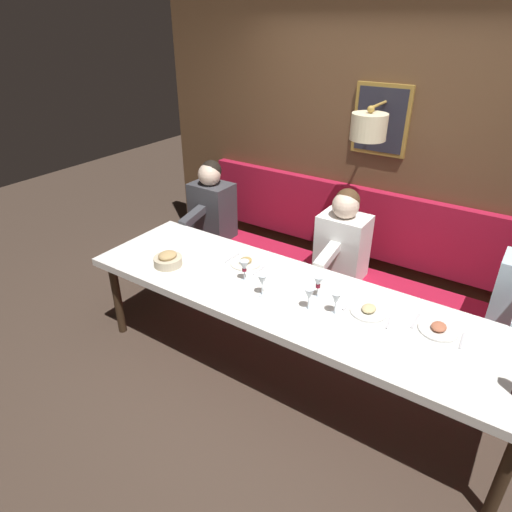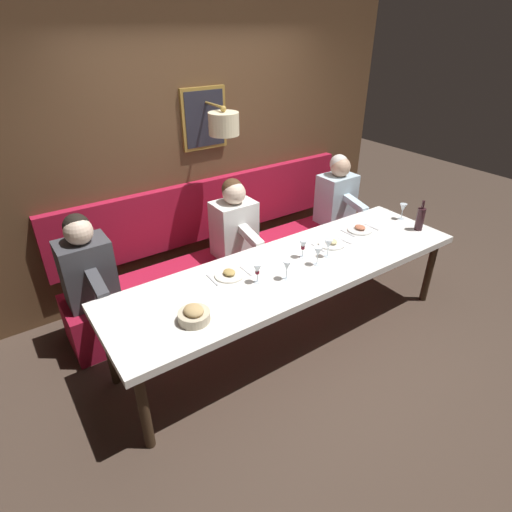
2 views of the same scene
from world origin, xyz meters
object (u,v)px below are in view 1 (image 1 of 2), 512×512
object	(u,v)px
wine_glass_2	(336,299)
bread_bowl	(168,260)
dining_table	(291,301)
wine_glass_5	(244,267)
wine_glass_4	(318,283)
diner_near	(343,238)
wine_glass_3	(309,295)
diner_middle	(212,203)
wine_glass_0	(262,281)

from	to	relation	value
wine_glass_2	bread_bowl	size ratio (longest dim) A/B	0.75
dining_table	wine_glass_5	distance (m)	0.42
wine_glass_4	bread_bowl	xyz separation A→B (m)	(-0.25, 1.17, -0.07)
wine_glass_5	diner_near	bearing A→B (deg)	-21.70
wine_glass_2	wine_glass_4	world-z (taller)	same
bread_bowl	diner_near	bearing A→B (deg)	-42.90
dining_table	bread_bowl	xyz separation A→B (m)	(-0.18, 1.01, 0.10)
wine_glass_5	bread_bowl	size ratio (longest dim) A/B	0.75
wine_glass_3	bread_bowl	world-z (taller)	wine_glass_3
diner_middle	diner_near	bearing A→B (deg)	-90.00
dining_table	wine_glass_0	distance (m)	0.27
wine_glass_0	wine_glass_4	size ratio (longest dim) A/B	1.00
dining_table	wine_glass_2	bearing A→B (deg)	-97.74
wine_glass_2	wine_glass_0	bearing A→B (deg)	98.62
wine_glass_0	bread_bowl	size ratio (longest dim) A/B	0.75
diner_near	wine_glass_2	size ratio (longest dim) A/B	4.82
wine_glass_0	diner_middle	bearing A→B (deg)	51.40
diner_middle	wine_glass_0	size ratio (longest dim) A/B	4.82
wine_glass_2	bread_bowl	bearing A→B (deg)	95.66
diner_near	wine_glass_2	bearing A→B (deg)	-158.56
bread_bowl	wine_glass_2	bearing A→B (deg)	-84.34
wine_glass_0	wine_glass_5	distance (m)	0.23
wine_glass_0	bread_bowl	bearing A→B (deg)	93.82
wine_glass_4	diner_near	bearing A→B (deg)	12.48
diner_near	wine_glass_4	world-z (taller)	diner_near
diner_middle	bread_bowl	xyz separation A→B (m)	(-1.06, -0.42, -0.03)
dining_table	wine_glass_0	world-z (taller)	wine_glass_0
diner_near	wine_glass_0	size ratio (longest dim) A/B	4.82
wine_glass_2	wine_glass_5	bearing A→B (deg)	88.96
wine_glass_2	bread_bowl	world-z (taller)	wine_glass_2
diner_near	wine_glass_2	xyz separation A→B (m)	(-0.93, -0.36, 0.04)
diner_near	wine_glass_4	xyz separation A→B (m)	(-0.81, -0.18, 0.04)
dining_table	wine_glass_3	size ratio (longest dim) A/B	19.36
diner_middle	wine_glass_3	xyz separation A→B (m)	(-0.98, -1.61, 0.04)
bread_bowl	dining_table	bearing A→B (deg)	-79.78
wine_glass_2	wine_glass_4	bearing A→B (deg)	58.01
wine_glass_3	bread_bowl	bearing A→B (deg)	94.01
diner_near	bread_bowl	bearing A→B (deg)	137.10
diner_middle	wine_glass_2	bearing A→B (deg)	-117.62
wine_glass_4	wine_glass_2	bearing A→B (deg)	-121.99
diner_near	bread_bowl	xyz separation A→B (m)	(-1.06, 0.99, -0.03)
diner_near	diner_middle	world-z (taller)	same
diner_near	wine_glass_0	xyz separation A→B (m)	(-1.01, 0.15, 0.04)
dining_table	wine_glass_5	world-z (taller)	wine_glass_5
diner_near	wine_glass_4	bearing A→B (deg)	-167.52
dining_table	diner_middle	xyz separation A→B (m)	(0.88, 1.43, 0.13)
wine_glass_4	dining_table	bearing A→B (deg)	112.70
diner_near	wine_glass_3	bearing A→B (deg)	-168.58
diner_near	bread_bowl	world-z (taller)	diner_near
wine_glass_2	diner_near	bearing A→B (deg)	21.44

